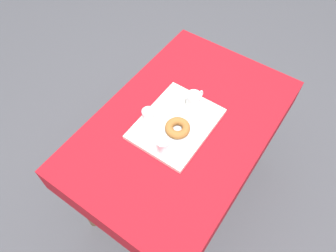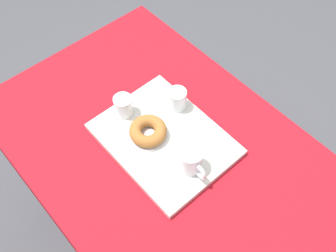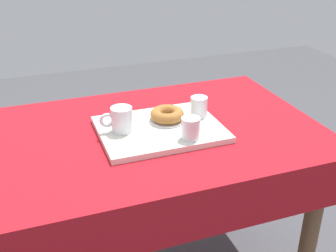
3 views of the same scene
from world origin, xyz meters
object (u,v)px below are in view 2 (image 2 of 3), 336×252
at_px(tea_mug_left, 190,161).
at_px(water_glass_near, 177,100).
at_px(dining_table, 166,166).
at_px(donut_plate_left, 148,135).
at_px(serving_tray, 164,139).
at_px(water_glass_far, 123,106).
at_px(sugar_donut_left, 148,131).

relative_size(tea_mug_left, water_glass_near, 1.51).
height_order(dining_table, donut_plate_left, donut_plate_left).
bearing_deg(water_glass_near, serving_tray, -60.33).
bearing_deg(dining_table, water_glass_near, 125.48).
xyz_separation_m(serving_tray, tea_mug_left, (0.14, -0.01, 0.05)).
bearing_deg(water_glass_far, serving_tray, 12.07).
bearing_deg(sugar_donut_left, tea_mug_left, 6.93).
bearing_deg(dining_table, water_glass_far, -175.31).
bearing_deg(water_glass_far, donut_plate_left, 0.78).
height_order(donut_plate_left, sugar_donut_left, sugar_donut_left).
height_order(tea_mug_left, sugar_donut_left, tea_mug_left).
bearing_deg(serving_tray, sugar_donut_left, -139.69).
bearing_deg(sugar_donut_left, serving_tray, 40.31).
height_order(dining_table, tea_mug_left, tea_mug_left).
bearing_deg(water_glass_near, water_glass_far, -122.41).
distance_m(serving_tray, water_glass_far, 0.17).
relative_size(dining_table, water_glass_near, 16.31).
relative_size(dining_table, sugar_donut_left, 10.01).
xyz_separation_m(serving_tray, water_glass_far, (-0.17, -0.04, 0.04)).
relative_size(water_glass_near, water_glass_far, 1.00).
bearing_deg(water_glass_far, tea_mug_left, 4.38).
bearing_deg(serving_tray, tea_mug_left, -5.15).
xyz_separation_m(serving_tray, donut_plate_left, (-0.04, -0.03, 0.01)).
bearing_deg(dining_table, tea_mug_left, 3.81).
xyz_separation_m(dining_table, serving_tray, (-0.03, 0.02, 0.12)).
bearing_deg(dining_table, serving_tray, 147.88).
distance_m(dining_table, sugar_donut_left, 0.17).
relative_size(water_glass_near, sugar_donut_left, 0.61).
xyz_separation_m(dining_table, water_glass_near, (-0.10, 0.14, 0.17)).
height_order(dining_table, sugar_donut_left, sugar_donut_left).
xyz_separation_m(water_glass_near, donut_plate_left, (0.03, -0.15, -0.03)).
bearing_deg(tea_mug_left, dining_table, -176.19).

